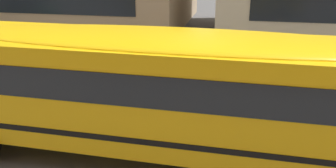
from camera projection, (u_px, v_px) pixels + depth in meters
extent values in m
plane|color=#4C4C4F|center=(170.00, 126.00, 9.70)|extent=(400.00, 400.00, 0.00)
cube|color=gray|center=(201.00, 54.00, 16.68)|extent=(120.00, 3.00, 0.01)
cube|color=silver|center=(170.00, 126.00, 9.69)|extent=(110.00, 0.16, 0.01)
cube|color=yellow|center=(174.00, 90.00, 7.80)|extent=(10.98, 2.77, 2.18)
cube|color=black|center=(175.00, 73.00, 7.66)|extent=(10.33, 2.79, 0.64)
cube|color=black|center=(174.00, 117.00, 8.02)|extent=(11.00, 2.80, 0.12)
ellipsoid|color=yellow|center=(175.00, 41.00, 7.43)|extent=(10.54, 2.56, 0.36)
cylinder|color=red|center=(61.00, 66.00, 9.87)|extent=(0.45, 0.45, 0.03)
cylinder|color=black|center=(40.00, 99.00, 10.18)|extent=(1.00, 0.30, 0.99)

